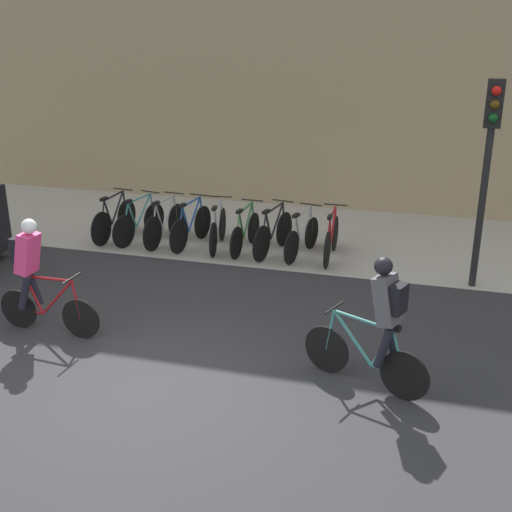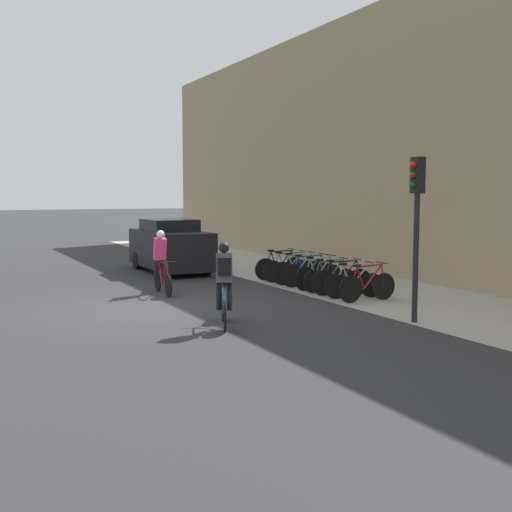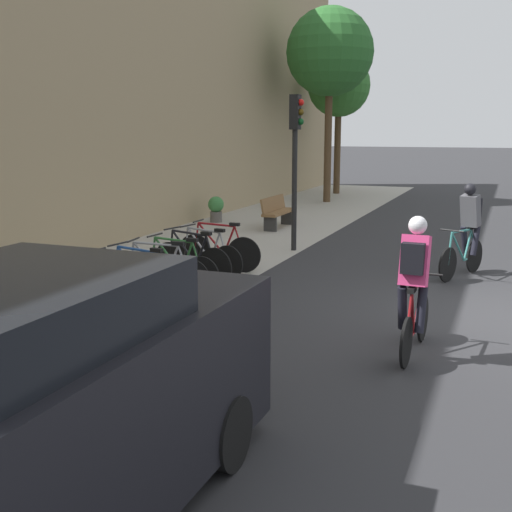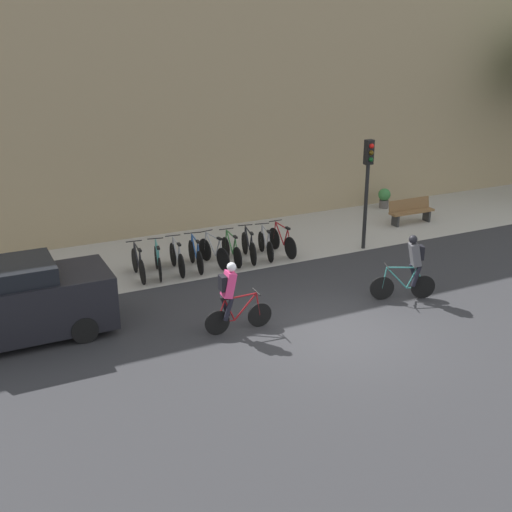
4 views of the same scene
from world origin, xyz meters
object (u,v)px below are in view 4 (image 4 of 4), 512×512
(traffic_light_pole, at_px, (368,174))
(parked_bike_6, at_px, (249,247))
(cyclist_pink, at_px, (231,295))
(cyclist_grey, at_px, (411,265))
(parked_bike_2, at_px, (177,258))
(bench, at_px, (411,211))
(parked_bike_8, at_px, (282,241))
(potted_plant, at_px, (384,197))
(parked_car, at_px, (14,303))
(parked_bike_1, at_px, (158,262))
(parked_bike_3, at_px, (196,255))
(parked_bike_5, at_px, (232,250))
(parked_bike_0, at_px, (138,264))
(parked_bike_7, at_px, (266,245))
(parked_bike_4, at_px, (214,253))

(traffic_light_pole, bearing_deg, parked_bike_6, 169.52)
(cyclist_pink, xyz_separation_m, traffic_light_pole, (6.27, 3.57, 1.49))
(cyclist_grey, xyz_separation_m, parked_bike_2, (-4.81, 4.56, -0.53))
(bench, bearing_deg, parked_bike_6, -172.98)
(parked_bike_8, bearing_deg, potted_plant, 25.68)
(potted_plant, bearing_deg, parked_car, -159.42)
(parked_bike_1, bearing_deg, parked_bike_3, 0.01)
(cyclist_grey, bearing_deg, parked_bike_2, 136.54)
(cyclist_pink, height_order, cyclist_grey, cyclist_grey)
(parked_bike_3, relative_size, parked_bike_5, 1.04)
(parked_bike_6, xyz_separation_m, potted_plant, (7.30, 2.95, 0.02))
(cyclist_grey, height_order, parked_bike_0, cyclist_grey)
(parked_bike_7, bearing_deg, bench, 7.66)
(parked_bike_7, relative_size, parked_bike_8, 0.94)
(parked_bike_3, xyz_separation_m, parked_bike_8, (2.90, -0.00, -0.00))
(parked_bike_4, xyz_separation_m, parked_car, (-5.89, -2.43, 0.49))
(parked_bike_0, distance_m, parked_bike_6, 3.48)
(parked_bike_4, bearing_deg, parked_bike_8, -0.00)
(parked_bike_1, height_order, potted_plant, parked_bike_1)
(parked_bike_2, distance_m, parked_bike_4, 1.16)
(parked_bike_7, bearing_deg, parked_bike_8, 0.02)
(parked_bike_0, relative_size, traffic_light_pole, 0.49)
(parked_bike_3, xyz_separation_m, bench, (8.64, 0.85, 0.06))
(parked_bike_4, xyz_separation_m, parked_bike_7, (1.74, -0.00, -0.01))
(parked_bike_5, xyz_separation_m, parked_bike_8, (1.74, 0.00, 0.02))
(parked_bike_2, bearing_deg, parked_bike_0, 179.98)
(parked_bike_5, height_order, traffic_light_pole, traffic_light_pole)
(parked_bike_2, height_order, parked_bike_3, parked_bike_2)
(parked_bike_2, bearing_deg, parked_bike_6, -0.00)
(parked_bike_6, relative_size, parked_bike_7, 1.05)
(parked_bike_4, xyz_separation_m, parked_bike_6, (1.16, 0.00, 0.01))
(parked_car, xyz_separation_m, potted_plant, (14.34, 5.39, -0.46))
(parked_bike_0, bearing_deg, parked_bike_4, -0.02)
(cyclist_grey, height_order, parked_bike_1, cyclist_grey)
(cyclist_grey, distance_m, parked_bike_1, 7.08)
(cyclist_pink, distance_m, parked_bike_4, 4.51)
(traffic_light_pole, bearing_deg, parked_car, -170.88)
(traffic_light_pole, xyz_separation_m, bench, (3.14, 1.55, -1.96))
(parked_bike_6, xyz_separation_m, parked_bike_7, (0.58, -0.00, -0.02))
(parked_bike_0, relative_size, parked_bike_2, 0.99)
(parked_bike_0, relative_size, parked_bike_5, 1.04)
(parked_bike_5, xyz_separation_m, parked_bike_7, (1.16, 0.00, 0.00))
(cyclist_pink, relative_size, parked_bike_1, 1.03)
(parked_bike_8, distance_m, parked_car, 8.57)
(traffic_light_pole, height_order, potted_plant, traffic_light_pole)
(parked_bike_1, height_order, parked_bike_8, parked_bike_8)
(cyclist_pink, height_order, parked_bike_6, cyclist_pink)
(parked_bike_0, bearing_deg, parked_bike_1, -0.05)
(parked_bike_2, height_order, parked_bike_4, parked_bike_2)
(parked_bike_0, bearing_deg, traffic_light_pole, -5.50)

